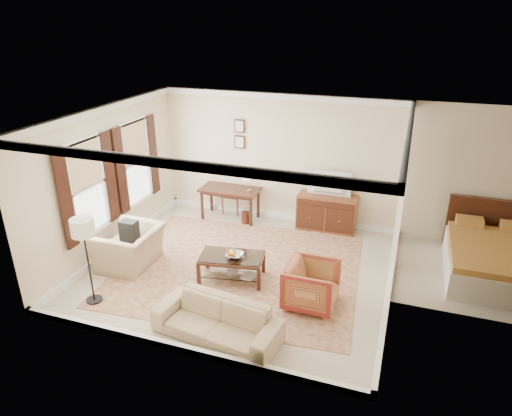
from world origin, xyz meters
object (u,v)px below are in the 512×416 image
Objects in this scene: coffee_table at (232,261)px; sofa at (217,316)px; sideboard at (327,213)px; club_armchair at (130,241)px; tv at (329,177)px; striped_armchair at (312,283)px; writing_desk at (230,193)px.

coffee_table is 1.61m from sofa.
sideboard is 1.12× the size of club_armchair.
tv is 3.07m from striped_armchair.
sofa reaches higher than writing_desk.
coffee_table is (1.03, -2.47, -0.27)m from writing_desk.
writing_desk is 1.18× the size of club_armchair.
writing_desk is 4.28m from sofa.
writing_desk is at bearing -175.86° from sideboard.
writing_desk is at bearing 117.53° from sofa.
sofa is (-1.14, -1.24, -0.05)m from striped_armchair.
club_armchair is (-3.55, 0.17, 0.08)m from striped_armchair.
sideboard reaches higher than writing_desk.
sideboard is 2.90m from coffee_table.
coffee_table is at bearing 112.14° from sofa.
sofa is (1.42, -4.03, -0.26)m from writing_desk.
coffee_table is 0.65× the size of sofa.
writing_desk is 0.71× the size of sofa.
coffee_table is 2.02m from club_armchair.
sideboard is 0.85m from tv.
club_armchair is 2.79m from sofa.
striped_armchair is at bearing -47.47° from writing_desk.
striped_armchair is 1.69m from sofa.
sideboard reaches higher than sofa.
tv is 0.47× the size of sofa.
tv is (2.24, 0.14, 0.61)m from writing_desk.
writing_desk is 2.26m from sideboard.
club_armchair is at bearing -139.21° from sideboard.
tv reaches higher than club_armchair.
sideboard is 4.26m from club_armchair.
club_armchair reaches higher than sideboard.
writing_desk is 1.05× the size of sideboard.
tv is (0.00, -0.02, 0.85)m from sideboard.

